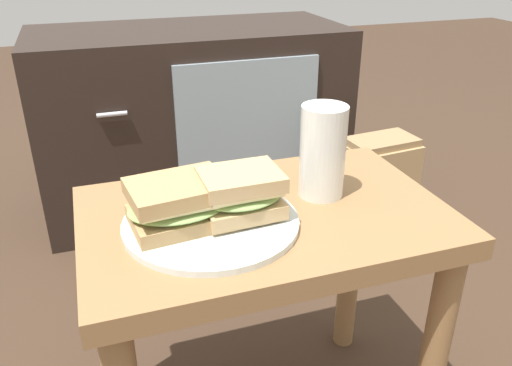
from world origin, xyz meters
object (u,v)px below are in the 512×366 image
(tv_cabinet, at_px, (193,119))
(paper_bag, at_px, (376,192))
(sandwich_front, at_px, (179,203))
(beer_glass, at_px, (323,153))
(plate, at_px, (211,222))
(sandwich_back, at_px, (241,193))

(tv_cabinet, bearing_deg, paper_bag, -45.85)
(sandwich_front, height_order, beer_glass, beer_glass)
(tv_cabinet, bearing_deg, sandwich_front, -102.96)
(sandwich_front, bearing_deg, plate, -3.64)
(paper_bag, bearing_deg, sandwich_back, -137.55)
(tv_cabinet, height_order, beer_glass, beer_glass)
(sandwich_back, bearing_deg, paper_bag, 42.45)
(sandwich_front, relative_size, sandwich_back, 1.20)
(tv_cabinet, xyz_separation_m, plate, (-0.18, -0.96, 0.17))
(sandwich_front, bearing_deg, paper_bag, 37.99)
(tv_cabinet, relative_size, plate, 3.72)
(sandwich_front, xyz_separation_m, beer_glass, (0.24, 0.04, 0.03))
(tv_cabinet, xyz_separation_m, sandwich_back, (-0.13, -0.97, 0.22))
(sandwich_front, height_order, sandwich_back, sandwich_back)
(sandwich_front, relative_size, beer_glass, 1.04)
(tv_cabinet, distance_m, plate, 1.00)
(tv_cabinet, relative_size, beer_glass, 6.42)
(plate, distance_m, beer_glass, 0.21)
(plate, xyz_separation_m, sandwich_front, (-0.04, 0.00, 0.04))
(beer_glass, xyz_separation_m, paper_bag, (0.42, 0.47, -0.37))
(plate, xyz_separation_m, beer_glass, (0.19, 0.04, 0.07))
(plate, relative_size, sandwich_front, 1.65)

